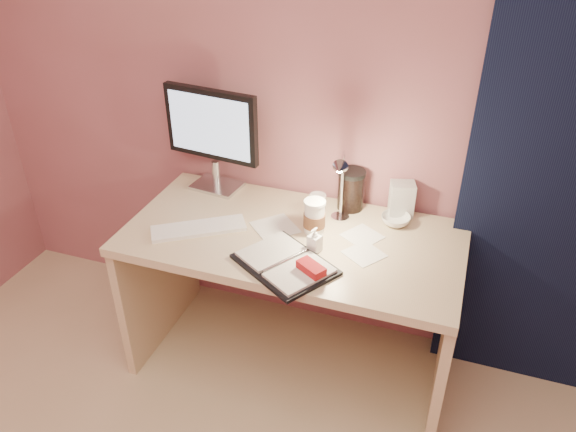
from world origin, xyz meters
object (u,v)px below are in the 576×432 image
(monitor, at_px, (213,131))
(product_box, at_px, (402,199))
(bowl, at_px, (396,220))
(lotion_bottle, at_px, (315,240))
(keyboard, at_px, (199,228))
(dark_jar, at_px, (351,192))
(planner, at_px, (287,264))
(desk, at_px, (298,268))
(coffee_cup, at_px, (314,217))
(clear_cup, at_px, (317,208))
(desk_lamp, at_px, (334,184))

(monitor, distance_m, product_box, 0.89)
(bowl, distance_m, lotion_bottle, 0.41)
(keyboard, relative_size, dark_jar, 2.38)
(lotion_bottle, height_order, dark_jar, dark_jar)
(bowl, bearing_deg, planner, -127.38)
(lotion_bottle, distance_m, product_box, 0.48)
(desk, height_order, dark_jar, dark_jar)
(coffee_cup, xyz_separation_m, bowl, (0.31, 0.17, -0.05))
(desk, bearing_deg, coffee_cup, -15.06)
(desk, bearing_deg, dark_jar, 51.66)
(desk, xyz_separation_m, dark_jar, (0.17, 0.22, 0.31))
(desk, bearing_deg, product_box, 30.84)
(coffee_cup, xyz_separation_m, dark_jar, (0.10, 0.24, 0.01))
(coffee_cup, height_order, lotion_bottle, coffee_cup)
(clear_cup, bearing_deg, product_box, 26.50)
(dark_jar, bearing_deg, desk_lamp, -99.02)
(coffee_cup, relative_size, desk_lamp, 0.43)
(bowl, bearing_deg, monitor, 177.19)
(desk_lamp, bearing_deg, desk, -176.81)
(monitor, relative_size, product_box, 3.16)
(dark_jar, xyz_separation_m, desk_lamp, (-0.03, -0.19, 0.13))
(clear_cup, xyz_separation_m, product_box, (0.33, 0.17, 0.01))
(monitor, xyz_separation_m, lotion_bottle, (0.59, -0.35, -0.24))
(planner, height_order, desk_lamp, desk_lamp)
(coffee_cup, relative_size, clear_cup, 1.19)
(dark_jar, distance_m, product_box, 0.22)
(planner, relative_size, coffee_cup, 3.03)
(product_box, relative_size, desk_lamp, 0.45)
(product_box, bearing_deg, coffee_cup, -157.62)
(desk, bearing_deg, bowl, 21.21)
(desk, relative_size, keyboard, 3.57)
(desk, height_order, monitor, monitor)
(lotion_bottle, xyz_separation_m, desk_lamp, (0.02, 0.18, 0.16))
(desk, relative_size, desk_lamp, 4.10)
(keyboard, distance_m, lotion_bottle, 0.51)
(planner, xyz_separation_m, desk_lamp, (0.09, 0.32, 0.20))
(desk, relative_size, product_box, 9.09)
(keyboard, bearing_deg, desk, -9.93)
(desk, distance_m, keyboard, 0.48)
(bowl, bearing_deg, dark_jar, 162.67)
(clear_cup, height_order, bowl, clear_cup)
(desk, relative_size, bowl, 11.32)
(clear_cup, distance_m, desk_lamp, 0.18)
(keyboard, distance_m, coffee_cup, 0.49)
(clear_cup, bearing_deg, dark_jar, 53.43)
(keyboard, xyz_separation_m, clear_cup, (0.45, 0.24, 0.05))
(dark_jar, bearing_deg, planner, -103.37)
(monitor, height_order, product_box, monitor)
(monitor, xyz_separation_m, coffee_cup, (0.55, -0.21, -0.22))
(lotion_bottle, relative_size, desk_lamp, 0.31)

